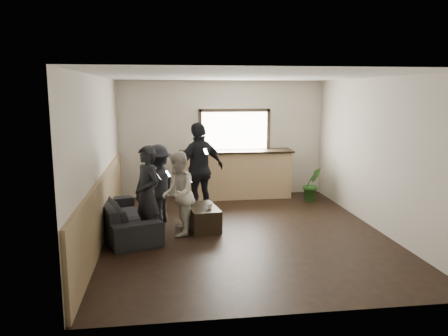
{
  "coord_description": "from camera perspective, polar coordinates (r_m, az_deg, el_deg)",
  "views": [
    {
      "loc": [
        -1.37,
        -7.52,
        2.54
      ],
      "look_at": [
        -0.3,
        0.4,
        1.13
      ],
      "focal_mm": 35.0,
      "sensor_mm": 36.0,
      "label": 1
    }
  ],
  "objects": [
    {
      "name": "sofa",
      "position": [
        8.16,
        -12.94,
        -6.13
      ],
      "size": [
        1.48,
        2.3,
        0.63
      ],
      "primitive_type": "imported",
      "rotation": [
        0.0,
        0.0,
        1.9
      ],
      "color": "black",
      "rests_on": "ground"
    },
    {
      "name": "person_a",
      "position": [
        7.5,
        -10.01,
        -3.39
      ],
      "size": [
        0.65,
        0.72,
        1.65
      ],
      "rotation": [
        0.0,
        0.0,
        -1.01
      ],
      "color": "black",
      "rests_on": "ground"
    },
    {
      "name": "coffee_table",
      "position": [
        8.27,
        -2.8,
        -6.44
      ],
      "size": [
        0.64,
        0.99,
        0.41
      ],
      "primitive_type": "cube",
      "rotation": [
        0.0,
        0.0,
        0.15
      ],
      "color": "black",
      "rests_on": "ground"
    },
    {
      "name": "room_shell",
      "position": [
        7.63,
        -2.84,
        1.89
      ],
      "size": [
        5.01,
        6.01,
        2.8
      ],
      "color": "silver",
      "rests_on": "ground"
    },
    {
      "name": "cup_b",
      "position": [
        8.06,
        -1.87,
        -5.04
      ],
      "size": [
        0.13,
        0.13,
        0.09
      ],
      "primitive_type": "imported",
      "rotation": [
        0.0,
        0.0,
        1.1
      ],
      "color": "silver",
      "rests_on": "coffee_table"
    },
    {
      "name": "person_d",
      "position": [
        8.92,
        -3.19,
        -0.2
      ],
      "size": [
        1.22,
        0.96,
        1.93
      ],
      "rotation": [
        0.0,
        0.0,
        -2.63
      ],
      "color": "black",
      "rests_on": "ground"
    },
    {
      "name": "potted_plant",
      "position": [
        10.42,
        11.43,
        -2.07
      ],
      "size": [
        0.5,
        0.43,
        0.8
      ],
      "primitive_type": "imported",
      "rotation": [
        0.0,
        0.0,
        0.18
      ],
      "color": "#2D6623",
      "rests_on": "ground"
    },
    {
      "name": "ground",
      "position": [
        8.06,
        2.53,
        -8.4
      ],
      "size": [
        5.0,
        6.0,
        0.01
      ],
      "primitive_type": "cube",
      "color": "black"
    },
    {
      "name": "person_b",
      "position": [
        7.79,
        -6.05,
        -3.36
      ],
      "size": [
        0.64,
        0.78,
        1.5
      ],
      "rotation": [
        0.0,
        0.0,
        -1.67
      ],
      "color": "beige",
      "rests_on": "ground"
    },
    {
      "name": "bar_counter",
      "position": [
        10.53,
        1.57,
        -0.42
      ],
      "size": [
        2.7,
        0.68,
        2.13
      ],
      "color": "tan",
      "rests_on": "ground"
    },
    {
      "name": "cup_a",
      "position": [
        8.39,
        -4.24,
        -4.38
      ],
      "size": [
        0.19,
        0.19,
        0.1
      ],
      "primitive_type": "imported",
      "rotation": [
        0.0,
        0.0,
        0.79
      ],
      "color": "silver",
      "rests_on": "coffee_table"
    },
    {
      "name": "person_c",
      "position": [
        8.5,
        -8.61,
        -2.13
      ],
      "size": [
        0.97,
        1.15,
        1.55
      ],
      "rotation": [
        0.0,
        0.0,
        -2.05
      ],
      "color": "black",
      "rests_on": "ground"
    }
  ]
}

